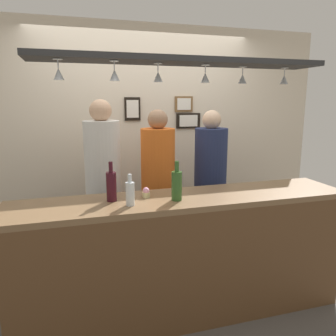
{
  "coord_description": "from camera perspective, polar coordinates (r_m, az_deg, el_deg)",
  "views": [
    {
      "loc": [
        -0.82,
        -2.68,
        1.75
      ],
      "look_at": [
        0.0,
        0.1,
        1.15
      ],
      "focal_mm": 34.98,
      "sensor_mm": 36.0,
      "label": 1
    }
  ],
  "objects": [
    {
      "name": "bottle_champagne_green",
      "position": [
        2.46,
        1.53,
        -2.96
      ],
      "size": [
        0.08,
        0.08,
        0.3
      ],
      "color": "#2D5623",
      "rests_on": "bar_counter"
    },
    {
      "name": "ground_plane",
      "position": [
        3.3,
        0.52,
        -20.3
      ],
      "size": [
        8.0,
        8.0,
        0.0
      ],
      "primitive_type": "plane",
      "color": "#4C4742"
    },
    {
      "name": "picture_frame_upper_small",
      "position": [
        3.96,
        2.77,
        11.07
      ],
      "size": [
        0.22,
        0.02,
        0.18
      ],
      "color": "brown",
      "rests_on": "back_wall"
    },
    {
      "name": "person_left_white_patterned_shirt",
      "position": [
        3.2,
        -11.24,
        -0.88
      ],
      "size": [
        0.34,
        0.34,
        1.76
      ],
      "color": "#2D334C",
      "rests_on": "ground_plane"
    },
    {
      "name": "picture_frame_lower_pair",
      "position": [
        3.98,
        3.56,
        8.22
      ],
      "size": [
        0.3,
        0.02,
        0.18
      ],
      "color": "black",
      "rests_on": "back_wall"
    },
    {
      "name": "hanging_wineglass_center_right",
      "position": [
        2.77,
        12.84,
        14.99
      ],
      "size": [
        0.07,
        0.07,
        0.13
      ],
      "color": "silver",
      "rests_on": "overhead_glass_rack"
    },
    {
      "name": "person_middle_orange_shirt",
      "position": [
        3.3,
        -1.74,
        -1.38
      ],
      "size": [
        0.34,
        0.34,
        1.67
      ],
      "color": "#2D334C",
      "rests_on": "ground_plane"
    },
    {
      "name": "person_right_navy_shirt",
      "position": [
        3.49,
        7.39,
        -0.9
      ],
      "size": [
        0.34,
        0.34,
        1.66
      ],
      "color": "#2D334C",
      "rests_on": "ground_plane"
    },
    {
      "name": "hanging_wineglass_center",
      "position": [
        2.58,
        6.5,
        15.46
      ],
      "size": [
        0.07,
        0.07,
        0.13
      ],
      "color": "silver",
      "rests_on": "overhead_glass_rack"
    },
    {
      "name": "hanging_wineglass_right",
      "position": [
        2.95,
        19.56,
        14.4
      ],
      "size": [
        0.07,
        0.07,
        0.13
      ],
      "color": "silver",
      "rests_on": "overhead_glass_rack"
    },
    {
      "name": "hanging_wineglass_far_left",
      "position": [
        2.33,
        -18.53,
        15.38
      ],
      "size": [
        0.07,
        0.07,
        0.13
      ],
      "color": "silver",
      "rests_on": "overhead_glass_rack"
    },
    {
      "name": "bar_counter",
      "position": [
        2.56,
        3.91,
        -13.01
      ],
      "size": [
        2.7,
        0.55,
        1.01
      ],
      "color": "brown",
      "rests_on": "ground_plane"
    },
    {
      "name": "picture_frame_crest",
      "position": [
        3.8,
        -6.21,
        10.2
      ],
      "size": [
        0.18,
        0.02,
        0.26
      ],
      "color": "black",
      "rests_on": "back_wall"
    },
    {
      "name": "hanging_wineglass_left",
      "position": [
        2.34,
        -9.3,
        15.79
      ],
      "size": [
        0.07,
        0.07,
        0.13
      ],
      "color": "silver",
      "rests_on": "overhead_glass_rack"
    },
    {
      "name": "hanging_wineglass_center_left",
      "position": [
        2.47,
        -1.74,
        15.7
      ],
      "size": [
        0.07,
        0.07,
        0.13
      ],
      "color": "silver",
      "rests_on": "overhead_glass_rack"
    },
    {
      "name": "bottle_soda_clear",
      "position": [
        2.36,
        -6.63,
        -4.34
      ],
      "size": [
        0.06,
        0.06,
        0.23
      ],
      "color": "silver",
      "rests_on": "bar_counter"
    },
    {
      "name": "overhead_glass_rack",
      "position": [
        2.53,
        2.68,
        18.14
      ],
      "size": [
        2.2,
        0.36,
        0.04
      ],
      "primitive_type": "cube",
      "color": "black"
    },
    {
      "name": "cupcake",
      "position": [
        2.56,
        -3.84,
        -4.31
      ],
      "size": [
        0.06,
        0.06,
        0.08
      ],
      "color": "beige",
      "rests_on": "bar_counter"
    },
    {
      "name": "bottle_wine_dark_red",
      "position": [
        2.47,
        -9.85,
        -3.05
      ],
      "size": [
        0.08,
        0.08,
        0.3
      ],
      "color": "#380F19",
      "rests_on": "bar_counter"
    },
    {
      "name": "back_wall",
      "position": [
        3.89,
        -4.16,
        5.01
      ],
      "size": [
        4.4,
        0.06,
        2.6
      ],
      "primitive_type": "cube",
      "color": "beige",
      "rests_on": "ground_plane"
    }
  ]
}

